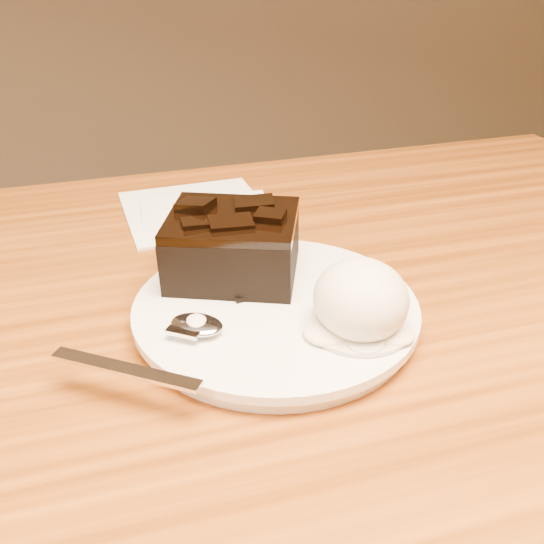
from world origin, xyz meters
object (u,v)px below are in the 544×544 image
object	(u,v)px
plate	(276,314)
spoon	(197,327)
brownie	(233,249)
napkin	(196,209)
ice_cream_scoop	(361,299)

from	to	relation	value
plate	spoon	world-z (taller)	spoon
plate	spoon	xyz separation A→B (m)	(-0.06, -0.02, 0.01)
spoon	brownie	bearing A→B (deg)	5.17
brownie	napkin	xyz separation A→B (m)	(0.00, 0.17, -0.04)
brownie	ice_cream_scoop	xyz separation A→B (m)	(0.07, -0.10, 0.00)
plate	ice_cream_scoop	world-z (taller)	ice_cream_scoop
spoon	napkin	xyz separation A→B (m)	(0.05, 0.25, -0.02)
spoon	napkin	world-z (taller)	spoon
napkin	ice_cream_scoop	bearing A→B (deg)	-76.38
plate	brownie	distance (m)	0.07
ice_cream_scoop	spoon	bearing A→B (deg)	166.00
plate	spoon	size ratio (longest dim) A/B	1.38
brownie	spoon	bearing A→B (deg)	-121.28
brownie	ice_cream_scoop	bearing A→B (deg)	-56.63
plate	napkin	bearing A→B (deg)	94.84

